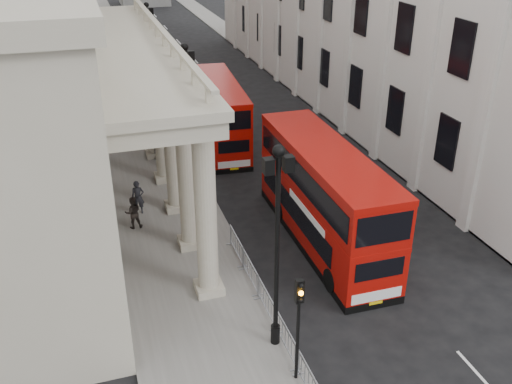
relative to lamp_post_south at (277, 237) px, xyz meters
name	(u,v)px	position (x,y,z in m)	size (l,w,h in m)	color
sidewalk_west	(135,128)	(-2.40, 26.00, -4.85)	(6.00, 140.00, 0.12)	slate
sidewalk_east	(331,108)	(14.10, 26.00, -4.85)	(3.00, 140.00, 0.12)	slate
kerb	(173,124)	(0.55, 26.00, -4.84)	(0.20, 140.00, 0.14)	slate
portico_building	(3,113)	(-9.90, 14.00, 1.09)	(9.00, 28.00, 12.00)	#A9A28D
lamp_post_south	(277,237)	(0.00, 0.00, 0.00)	(1.05, 0.44, 8.32)	black
lamp_post_mid	(188,103)	(0.00, 16.00, 0.00)	(1.05, 0.44, 8.32)	black
lamp_post_north	(150,46)	(0.00, 32.00, 0.00)	(1.05, 0.44, 8.32)	black
traffic_light	(299,312)	(0.10, -2.02, -1.80)	(0.28, 0.33, 4.30)	black
crowd_barriers	(298,361)	(0.25, -1.77, -4.24)	(0.50, 18.75, 1.10)	gray
bus_near	(324,195)	(4.83, 6.58, -2.27)	(2.93, 11.72, 5.05)	#A10C07
bus_far	(220,112)	(3.18, 21.08, -2.54)	(3.39, 10.69, 4.54)	#AD0D07
pedestrian_a	(138,197)	(-3.75, 12.19, -3.84)	(0.70, 0.46, 1.91)	black
pedestrian_b	(133,213)	(-4.20, 10.64, -3.90)	(0.87, 0.68, 1.79)	#2A2421
pedestrian_c	(160,148)	(-1.44, 19.12, -3.90)	(0.87, 0.57, 1.78)	black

